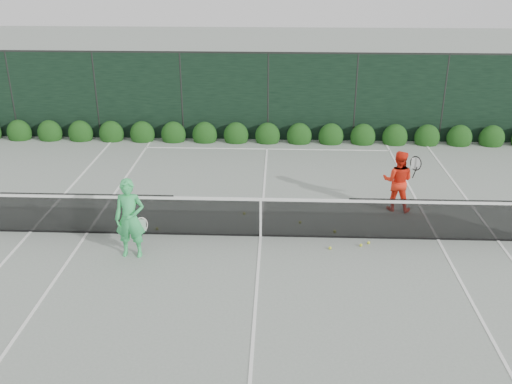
{
  "coord_description": "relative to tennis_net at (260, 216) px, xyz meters",
  "views": [
    {
      "loc": [
        0.38,
        -11.89,
        6.16
      ],
      "look_at": [
        -0.12,
        0.3,
        1.0
      ],
      "focal_mm": 40.0,
      "sensor_mm": 36.0,
      "label": 1
    }
  ],
  "objects": [
    {
      "name": "windscreen_fence",
      "position": [
        0.02,
        -2.71,
        0.98
      ],
      "size": [
        32.0,
        21.07,
        3.06
      ],
      "color": "black",
      "rests_on": "ground"
    },
    {
      "name": "court_lines",
      "position": [
        0.02,
        0.0,
        -0.53
      ],
      "size": [
        11.03,
        23.83,
        0.01
      ],
      "color": "white",
      "rests_on": "ground"
    },
    {
      "name": "ground",
      "position": [
        0.02,
        0.0,
        -0.53
      ],
      "size": [
        80.0,
        80.0,
        0.0
      ],
      "primitive_type": "plane",
      "color": "gray",
      "rests_on": "ground"
    },
    {
      "name": "player_man",
      "position": [
        3.45,
        1.66,
        0.27
      ],
      "size": [
        0.93,
        0.79,
        1.59
      ],
      "rotation": [
        0.0,
        0.0,
        2.87
      ],
      "color": "#FE2D15",
      "rests_on": "ground"
    },
    {
      "name": "tennis_balls",
      "position": [
        0.89,
        0.16,
        -0.5
      ],
      "size": [
        5.04,
        1.81,
        0.07
      ],
      "color": "yellow",
      "rests_on": "ground"
    },
    {
      "name": "player_woman",
      "position": [
        -2.74,
        -1.0,
        0.36
      ],
      "size": [
        0.67,
        0.43,
        1.78
      ],
      "rotation": [
        0.0,
        0.0,
        -0.0
      ],
      "color": "#39C265",
      "rests_on": "ground"
    },
    {
      "name": "hedge_row",
      "position": [
        0.02,
        7.15,
        -0.3
      ],
      "size": [
        31.66,
        0.65,
        0.94
      ],
      "color": "#11380F",
      "rests_on": "ground"
    },
    {
      "name": "tennis_net",
      "position": [
        0.0,
        0.0,
        0.0
      ],
      "size": [
        12.9,
        0.1,
        1.07
      ],
      "color": "black",
      "rests_on": "ground"
    }
  ]
}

